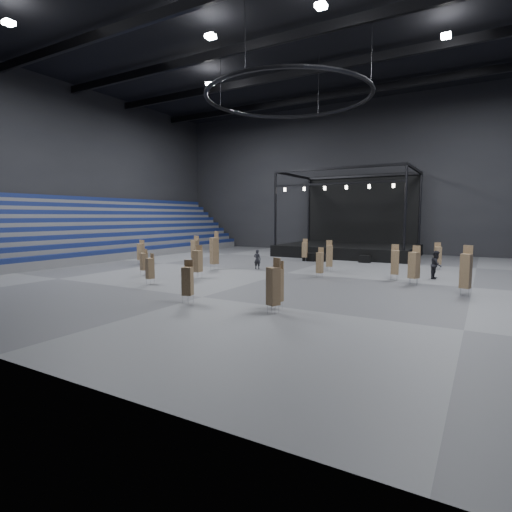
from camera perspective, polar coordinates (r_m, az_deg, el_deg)
The scene contains 30 objects.
floor at distance 30.56m, azimuth 4.41°, elevation -2.43°, with size 50.00×50.00×0.00m, color #4D4D50.
ceiling at distance 33.20m, azimuth 4.68°, elevation 30.03°, with size 50.00×42.00×0.20m, color black.
wall_back at distance 50.24m, azimuth 15.09°, elevation 10.86°, with size 50.00×0.20×18.00m, color black.
wall_left at distance 47.05m, azimuth -24.70°, elevation 10.91°, with size 0.20×42.00×18.00m, color black.
bleachers_left at distance 45.23m, azimuth -22.80°, elevation 1.98°, with size 7.20×40.00×6.40m.
stage at distance 45.53m, azimuth 13.29°, elevation 1.94°, with size 14.00×10.00×9.20m.
truss_ring at distance 31.47m, azimuth 4.60°, elevation 21.71°, with size 12.30×12.30×5.15m.
roof_girders at distance 32.87m, azimuth 4.67°, elevation 28.76°, with size 49.00×30.35×0.70m.
floodlights at distance 29.38m, azimuth 0.78°, elevation 30.41°, with size 28.60×16.60×0.25m.
flight_case_left at distance 38.81m, azimuth 7.59°, elevation -0.15°, with size 1.18×0.59×0.79m, color black.
flight_case_mid at distance 38.75m, azimuth 9.11°, elevation -0.21°, with size 1.12×0.56×0.75m, color black.
flight_case_right at distance 38.48m, azimuth 15.26°, elevation -0.43°, with size 1.02×0.51×0.68m, color black.
chair_stack_0 at distance 37.15m, azimuth -16.11°, elevation 0.63°, with size 0.59×0.59×2.20m.
chair_stack_1 at distance 31.73m, azimuth 10.43°, elevation 0.09°, with size 0.62×0.62×2.45m.
chair_stack_2 at distance 38.48m, azimuth 6.98°, elevation 0.94°, with size 0.56×0.56×2.16m.
chair_stack_3 at distance 35.60m, azimuth 24.53°, elevation 0.12°, with size 0.63×0.63×2.19m.
chair_stack_4 at distance 26.24m, azimuth -14.90°, elevation -1.65°, with size 0.55×0.55×1.97m.
chair_stack_5 at distance 37.05m, azimuth -8.69°, elevation 1.03°, with size 0.55×0.55×2.54m.
chair_stack_6 at distance 24.46m, azimuth 27.79°, elevation -1.80°, with size 0.62×0.62×2.75m.
chair_stack_7 at distance 28.09m, azimuth -8.35°, elevation -0.65°, with size 0.54×0.54×2.32m.
chair_stack_8 at distance 28.33m, azimuth 9.11°, elevation -0.88°, with size 0.43×0.43×2.14m.
chair_stack_9 at distance 20.18m, azimuth -9.74°, elevation -3.44°, with size 0.60×0.60×2.15m.
chair_stack_10 at distance 30.39m, azimuth -15.71°, elevation -0.73°, with size 0.55×0.55×1.91m.
chair_stack_11 at distance 28.44m, azimuth 19.22°, elevation -0.77°, with size 0.60×0.60×2.43m.
chair_stack_12 at distance 17.68m, azimuth 2.51°, elevation -4.19°, with size 0.62×0.62×2.49m.
chair_stack_13 at distance 26.81m, azimuth 21.66°, elevation -1.14°, with size 0.70×0.70×2.49m.
chair_stack_14 at distance 32.47m, azimuth -5.97°, elevation 0.83°, with size 0.70×0.70×3.12m.
chair_stack_15 at distance 18.57m, azimuth 3.07°, elevation -4.06°, with size 0.52×0.52×2.26m.
man_center at distance 32.67m, azimuth 0.18°, elevation -0.48°, with size 0.58×0.38×1.60m, color black.
crew_member at distance 30.24m, azimuth 24.36°, elevation -1.15°, with size 0.95×0.74×1.95m, color black.
Camera 1 is at (13.05, -27.29, 4.32)m, focal length 28.00 mm.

